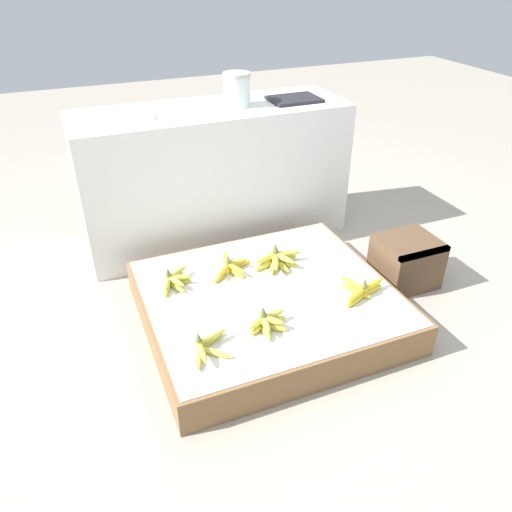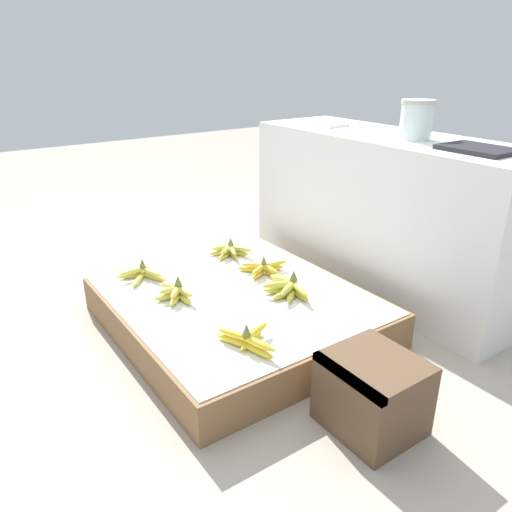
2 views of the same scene
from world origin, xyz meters
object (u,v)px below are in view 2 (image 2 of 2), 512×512
Objects in this scene: banana_bunch_front_midleft at (176,293)px; banana_bunch_front_right at (248,339)px; banana_bunch_middle_midright at (288,288)px; foam_tray_white at (321,123)px; banana_bunch_front_left at (142,274)px; glass_jar at (416,120)px; banana_bunch_middle_midleft at (264,269)px; banana_bunch_middle_left at (230,251)px; wooden_crate at (372,394)px.

banana_bunch_front_right is (0.47, 0.05, -0.00)m from banana_bunch_front_midleft.
banana_bunch_front_midleft reaches higher than banana_bunch_front_right.
foam_tray_white is (-0.55, 0.63, 0.58)m from banana_bunch_middle_midright.
banana_bunch_middle_midright is at bearing 123.34° from banana_bunch_front_right.
glass_jar is (0.55, 1.10, 0.66)m from banana_bunch_front_left.
banana_bunch_middle_midleft reaches higher than banana_bunch_front_left.
banana_bunch_middle_left is (-0.74, 0.39, -0.00)m from banana_bunch_front_right.
banana_bunch_front_left is at bearing -87.46° from foam_tray_white.
banana_bunch_front_left is at bearing -119.09° from banana_bunch_middle_midleft.
banana_bunch_middle_left reaches higher than wooden_crate.
banana_bunch_middle_midright is at bearing -2.95° from banana_bunch_middle_left.
banana_bunch_middle_left reaches higher than banana_bunch_middle_midleft.
banana_bunch_middle_midright is (0.23, 0.41, -0.00)m from banana_bunch_front_midleft.
banana_bunch_middle_midright is at bearing 165.60° from wooden_crate.
banana_bunch_middle_midright is 1.54× the size of glass_jar.
banana_bunch_front_midleft is 0.77× the size of banana_bunch_front_right.
wooden_crate is 1.55× the size of banana_bunch_front_left.
banana_bunch_middle_midleft is at bearing -61.85° from foam_tray_white.
banana_bunch_front_right is 1.22m from glass_jar.
banana_bunch_front_midleft is 0.45m from banana_bunch_middle_midleft.
banana_bunch_middle_midright is at bearing -49.30° from foam_tray_white.
wooden_crate is 1.17m from banana_bunch_front_left.
banana_bunch_front_left is 1.09× the size of glass_jar.
banana_bunch_middle_left is at bearing 121.76° from banana_bunch_front_midleft.
banana_bunch_front_right is 0.94× the size of banana_bunch_middle_midright.
banana_bunch_middle_midright is (0.23, -0.04, 0.00)m from banana_bunch_middle_midleft.
wooden_crate is 1.16m from banana_bunch_middle_left.
banana_bunch_front_right reaches higher than banana_bunch_front_left.
foam_tray_white is at bearing 94.05° from banana_bunch_middle_left.
banana_bunch_middle_midright is (-0.24, 0.36, 0.00)m from banana_bunch_front_right.
glass_jar is (-0.19, 1.02, 0.65)m from banana_bunch_front_right.
glass_jar is (0.28, 1.06, 0.65)m from banana_bunch_front_midleft.
banana_bunch_middle_midright reaches higher than banana_bunch_front_right.
foam_tray_white is at bearing 130.70° from banana_bunch_middle_midright.
banana_bunch_front_midleft is 1.04× the size of banana_bunch_middle_left.
banana_bunch_front_right reaches higher than banana_bunch_middle_left.
foam_tray_white reaches higher than banana_bunch_middle_midright.
banana_bunch_middle_midleft is 1.38× the size of glass_jar.
foam_tray_white is (-1.19, 0.80, 0.64)m from wooden_crate.
banana_bunch_front_left is 0.66× the size of foam_tray_white.
foam_tray_white is (-0.04, 0.61, 0.58)m from banana_bunch_middle_left.
banana_bunch_front_right is at bearing -153.55° from wooden_crate.
banana_bunch_front_midleft is (-0.87, -0.25, 0.07)m from wooden_crate.
banana_bunch_middle_left is at bearing -85.95° from foam_tray_white.
wooden_crate is 1.57m from foam_tray_white.
banana_bunch_front_left is 0.27m from banana_bunch_front_midleft.
banana_bunch_middle_left is 0.50m from banana_bunch_middle_midright.
glass_jar is 0.60× the size of foam_tray_white.
glass_jar is at bearing 100.54° from banana_bunch_front_right.
banana_bunch_front_left is at bearing -116.52° from glass_jar.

